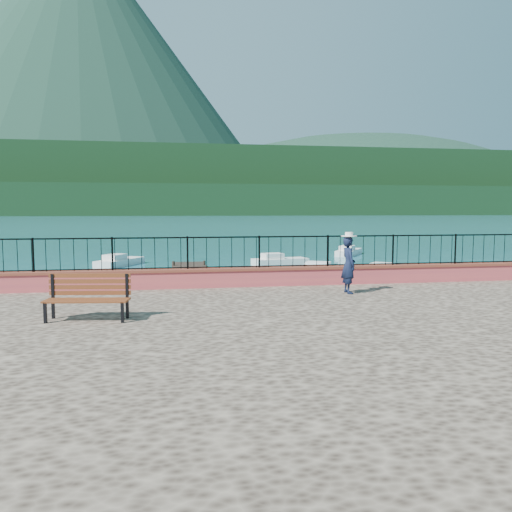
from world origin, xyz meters
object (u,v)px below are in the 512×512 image
object	(u,v)px
park_bench	(88,307)
boat_4	(280,259)
person	(349,265)
boat_3	(120,259)
boat_5	(349,250)
boat_0	(54,280)
boat_1	(327,269)
boat_2	(384,269)

from	to	relation	value
park_bench	boat_4	distance (m)	22.10
person	boat_3	world-z (taller)	person
boat_4	boat_5	bearing A→B (deg)	29.83
boat_0	boat_3	size ratio (longest dim) A/B	0.92
park_bench	boat_5	xyz separation A→B (m)	(15.53, 26.39, -1.10)
boat_1	park_bench	bearing A→B (deg)	-94.95
person	boat_4	size ratio (longest dim) A/B	0.45
boat_1	boat_2	xyz separation A→B (m)	(2.94, -0.52, 0.00)
boat_3	boat_5	xyz separation A→B (m)	(17.03, 4.73, 0.00)
boat_1	boat_5	world-z (taller)	same
person	boat_0	bearing A→B (deg)	44.14
boat_0	boat_5	xyz separation A→B (m)	(18.98, 13.95, 0.00)
boat_2	boat_4	xyz separation A→B (m)	(-4.22, 6.45, 0.00)
park_bench	boat_2	distance (m)	18.95
boat_0	boat_1	bearing A→B (deg)	18.98
boat_2	boat_0	bearing A→B (deg)	135.15
boat_4	boat_5	world-z (taller)	same
person	boat_5	bearing A→B (deg)	-21.39
boat_0	boat_2	world-z (taller)	same
boat_2	boat_3	bearing A→B (deg)	101.72
boat_2	boat_4	distance (m)	7.71
person	boat_1	size ratio (longest dim) A/B	0.46
boat_4	boat_5	size ratio (longest dim) A/B	0.91
boat_0	boat_4	size ratio (longest dim) A/B	1.00
park_bench	boat_4	xyz separation A→B (m)	(8.67, 20.30, -1.10)
boat_1	boat_3	distance (m)	13.58
boat_1	person	bearing A→B (deg)	-75.33
park_bench	person	bearing A→B (deg)	27.82
boat_1	boat_3	size ratio (longest dim) A/B	0.91
boat_0	boat_3	distance (m)	9.43
boat_5	park_bench	bearing A→B (deg)	-177.76
person	boat_1	xyz separation A→B (m)	(3.23, 11.97, -1.61)
boat_5	boat_0	bearing A→B (deg)	159.03
person	boat_2	distance (m)	13.11
boat_2	boat_1	bearing A→B (deg)	120.21
boat_0	boat_5	size ratio (longest dim) A/B	0.92
boat_1	boat_0	bearing A→B (deg)	-142.05
park_bench	boat_2	world-z (taller)	park_bench
park_bench	boat_0	bearing A→B (deg)	113.69
boat_5	boat_3	bearing A→B (deg)	138.23
boat_1	boat_4	xyz separation A→B (m)	(-1.29, 5.93, 0.00)
boat_1	boat_5	distance (m)	13.25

